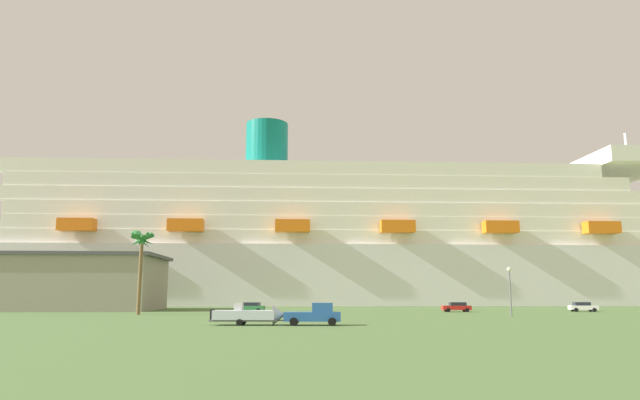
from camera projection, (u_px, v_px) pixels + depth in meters
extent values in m
plane|color=#4C6B38|center=(294.00, 309.00, 106.23)|extent=(600.00, 600.00, 0.00)
cube|color=white|center=(387.00, 277.00, 143.80)|extent=(210.53, 30.95, 14.32)
cube|color=white|center=(386.00, 243.00, 145.25)|extent=(185.26, 28.47, 3.39)
cube|color=white|center=(370.00, 230.00, 145.60)|extent=(175.24, 28.11, 3.39)
cube|color=white|center=(354.00, 217.00, 145.95)|extent=(166.79, 27.86, 3.39)
cube|color=white|center=(338.00, 204.00, 146.30)|extent=(160.89, 27.38, 3.39)
cube|color=white|center=(322.00, 191.00, 146.65)|extent=(151.25, 26.94, 3.39)
cube|color=white|center=(306.00, 179.00, 147.00)|extent=(146.03, 26.74, 3.39)
cube|color=white|center=(613.00, 168.00, 151.73)|extent=(21.05, 34.03, 4.00)
cylinder|color=#0C7266|center=(267.00, 148.00, 147.84)|extent=(11.14, 11.14, 13.11)
cylinder|color=silver|center=(627.00, 154.00, 152.59)|extent=(0.80, 0.80, 12.00)
cube|color=orange|center=(77.00, 225.00, 126.18)|extent=(8.00, 3.20, 2.80)
cube|color=orange|center=(186.00, 225.00, 127.39)|extent=(8.00, 3.20, 2.80)
cube|color=orange|center=(293.00, 226.00, 128.59)|extent=(8.00, 3.20, 2.80)
cube|color=orange|center=(397.00, 227.00, 129.79)|extent=(8.00, 3.20, 2.80)
cube|color=orange|center=(500.00, 227.00, 130.99)|extent=(8.00, 3.20, 2.80)
cube|color=orange|center=(602.00, 228.00, 132.20)|extent=(8.00, 3.20, 2.80)
cube|color=gray|center=(41.00, 284.00, 101.01)|extent=(41.65, 20.02, 9.42)
cube|color=#4C4C51|center=(43.00, 256.00, 101.83)|extent=(43.31, 20.82, 0.60)
cube|color=#2659A5|center=(312.00, 317.00, 55.04)|extent=(5.74, 2.43, 0.90)
cube|color=#2659A5|center=(323.00, 307.00, 55.16)|extent=(2.15, 1.99, 0.90)
cube|color=#26333F|center=(329.00, 308.00, 55.13)|extent=(0.23, 1.68, 0.63)
cylinder|color=black|center=(332.00, 321.00, 55.90)|extent=(0.82, 0.34, 0.80)
cylinder|color=black|center=(332.00, 322.00, 53.93)|extent=(0.82, 0.34, 0.80)
cylinder|color=black|center=(295.00, 321.00, 56.00)|extent=(0.82, 0.34, 0.80)
cylinder|color=black|center=(294.00, 322.00, 54.03)|extent=(0.82, 0.34, 0.80)
cube|color=#595960|center=(245.00, 320.00, 55.17)|extent=(6.87, 2.48, 0.16)
cube|color=#595960|center=(284.00, 320.00, 55.06)|extent=(2.21, 0.29, 0.10)
cylinder|color=black|center=(243.00, 321.00, 56.23)|extent=(0.66, 0.27, 0.64)
cylinder|color=black|center=(240.00, 322.00, 54.07)|extent=(0.66, 0.27, 0.64)
cube|color=silver|center=(245.00, 315.00, 55.25)|extent=(6.28, 2.65, 0.90)
cone|color=silver|center=(279.00, 315.00, 55.16)|extent=(1.35, 2.05, 1.97)
cube|color=silver|center=(239.00, 307.00, 55.40)|extent=(0.88, 1.06, 0.70)
cube|color=black|center=(212.00, 315.00, 55.34)|extent=(0.40, 0.53, 1.10)
cylinder|color=brown|center=(140.00, 277.00, 81.61)|extent=(0.54, 0.54, 10.82)
cone|color=#287233|center=(145.00, 240.00, 82.51)|extent=(0.94, 3.28, 2.58)
cone|color=#287233|center=(145.00, 240.00, 82.76)|extent=(2.57, 3.20, 2.11)
cone|color=#287233|center=(143.00, 240.00, 82.91)|extent=(3.50, 0.80, 1.92)
cone|color=#287233|center=(141.00, 240.00, 82.84)|extent=(2.97, 2.28, 2.78)
cone|color=#287233|center=(139.00, 240.00, 82.56)|extent=(1.24, 3.32, 2.56)
cone|color=#287233|center=(139.00, 240.00, 82.43)|extent=(1.25, 3.39, 2.41)
cone|color=#287233|center=(140.00, 240.00, 82.17)|extent=(3.33, 2.39, 1.98)
cone|color=#287233|center=(142.00, 240.00, 82.13)|extent=(3.42, 1.11, 2.33)
cone|color=#287233|center=(143.00, 240.00, 82.26)|extent=(2.82, 2.95, 2.28)
sphere|color=#287233|center=(142.00, 241.00, 82.50)|extent=(1.10, 1.10, 1.10)
cylinder|color=slate|center=(510.00, 294.00, 74.59)|extent=(0.20, 0.20, 6.04)
sphere|color=#F9F2CC|center=(509.00, 269.00, 75.13)|extent=(0.56, 0.56, 0.56)
cube|color=#2D723F|center=(250.00, 308.00, 90.76)|extent=(4.83, 2.66, 0.70)
cube|color=#1E232D|center=(252.00, 304.00, 90.83)|extent=(2.82, 2.13, 0.55)
cylinder|color=black|center=(240.00, 310.00, 89.94)|extent=(0.69, 0.33, 0.66)
cylinder|color=black|center=(243.00, 310.00, 91.82)|extent=(0.69, 0.33, 0.66)
cylinder|color=black|center=(258.00, 310.00, 89.58)|extent=(0.69, 0.33, 0.66)
cylinder|color=black|center=(261.00, 310.00, 91.47)|extent=(0.69, 0.33, 0.66)
cube|color=white|center=(583.00, 308.00, 92.80)|extent=(4.65, 2.60, 0.70)
cube|color=#1E232D|center=(581.00, 304.00, 92.93)|extent=(2.71, 2.09, 0.55)
cylinder|color=black|center=(590.00, 310.00, 93.50)|extent=(0.69, 0.33, 0.66)
cylinder|color=black|center=(594.00, 310.00, 91.65)|extent=(0.69, 0.33, 0.66)
cylinder|color=black|center=(572.00, 309.00, 93.84)|extent=(0.69, 0.33, 0.66)
cylinder|color=black|center=(576.00, 310.00, 92.00)|extent=(0.69, 0.33, 0.66)
cube|color=red|center=(456.00, 308.00, 91.94)|extent=(4.77, 2.13, 0.70)
cube|color=#1E232D|center=(457.00, 304.00, 92.04)|extent=(2.70, 1.83, 0.55)
cylinder|color=black|center=(448.00, 310.00, 90.96)|extent=(0.67, 0.26, 0.66)
cylinder|color=black|center=(446.00, 310.00, 92.82)|extent=(0.67, 0.26, 0.66)
cylinder|color=black|center=(467.00, 310.00, 90.95)|extent=(0.67, 0.26, 0.66)
cylinder|color=black|center=(464.00, 310.00, 92.80)|extent=(0.67, 0.26, 0.66)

